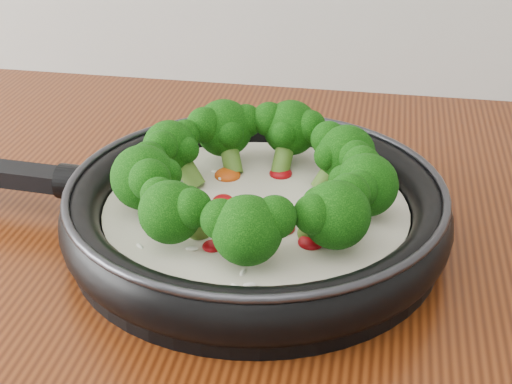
# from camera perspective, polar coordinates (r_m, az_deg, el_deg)

# --- Properties ---
(skillet) EXTENTS (0.55, 0.37, 0.10)m
(skillet) POSITION_cam_1_polar(r_m,az_deg,el_deg) (0.66, -0.23, -0.88)
(skillet) COLOR black
(skillet) RESTS_ON counter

